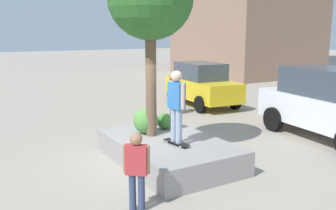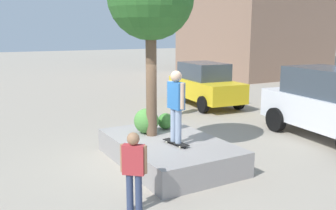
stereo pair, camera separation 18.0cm
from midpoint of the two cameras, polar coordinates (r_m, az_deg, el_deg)
ground_plane at (r=9.98m, az=-2.57°, el=-8.09°), size 120.00×120.00×0.00m
planter_ledge at (r=9.53m, az=0.55°, el=-7.12°), size 3.78×2.41×0.61m
boxwood_shrub at (r=9.96m, az=-2.86°, el=-2.48°), size 0.68×0.68×0.68m
hedge_clump at (r=10.39m, az=0.12°, el=-2.52°), size 0.45×0.45×0.45m
skateboard at (r=8.98m, az=1.80°, el=-5.86°), size 0.82×0.32×0.07m
skateboarder at (r=8.74m, az=1.85°, el=0.55°), size 0.59×0.27×1.74m
taxi_cab at (r=16.85m, az=6.06°, el=3.26°), size 4.33×2.28×1.95m
police_car at (r=12.47m, az=24.74°, el=0.13°), size 4.98×2.71×2.22m
pedestrian_crossing at (r=6.88m, az=-4.58°, el=-9.42°), size 0.40×0.42×1.52m
passerby_with_bag at (r=14.76m, az=1.46°, el=2.20°), size 0.53×0.38×1.71m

